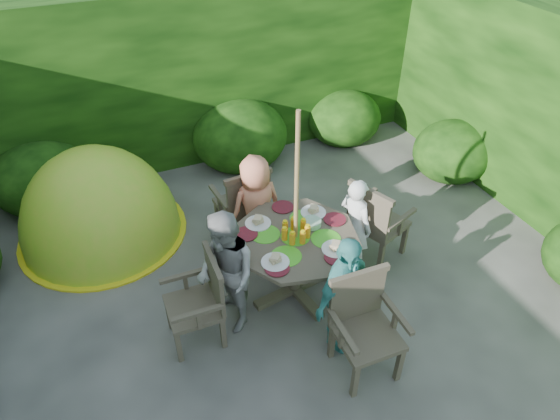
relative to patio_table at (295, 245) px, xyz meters
name	(u,v)px	position (x,y,z in m)	size (l,w,h in m)	color
ground	(296,329)	(-0.21, -0.51, -0.67)	(60.00, 60.00, 0.00)	#413E3A
hedge_enclosure	(246,163)	(-0.21, 0.83, 0.58)	(9.00, 9.00, 2.50)	black
patio_table	(295,245)	(0.00, 0.00, 0.00)	(1.56, 1.56, 0.95)	#40382A
parasol_pole	(296,213)	(0.00, 0.00, 0.43)	(0.04, 0.04, 2.20)	olive
garden_chair_right	(375,221)	(1.08, 0.16, -0.13)	(0.71, 0.76, 1.01)	#40382A
garden_chair_left	(201,300)	(-1.08, -0.19, -0.16)	(0.52, 0.58, 0.95)	#40382A
garden_chair_back	(244,203)	(-0.19, 1.07, -0.13)	(0.65, 0.59, 1.00)	#40382A
garden_chair_front	(363,324)	(0.19, -1.08, -0.14)	(0.61, 0.54, 0.99)	#40382A
child_right	(355,225)	(0.79, 0.13, -0.07)	(0.43, 0.28, 1.19)	white
child_left	(226,274)	(-0.79, -0.13, 0.02)	(0.67, 0.52, 1.37)	#9C9B97
child_back	(256,207)	(-0.13, 0.79, -0.01)	(0.64, 0.42, 1.31)	#F08763
child_front	(343,295)	(0.13, -0.79, -0.01)	(0.77, 0.32, 1.31)	teal
dome_tent	(105,234)	(-1.82, 1.83, -0.67)	(2.30, 2.30, 2.36)	#9CD729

